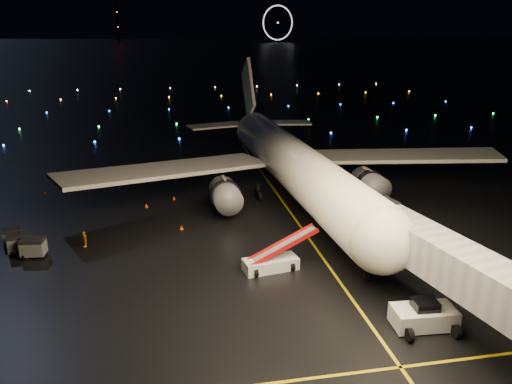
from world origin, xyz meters
TOP-DOWN VIEW (x-y plane):
  - ground at (0.00, 300.00)m, footprint 2000.00×2000.00m
  - lane_centre at (12.00, 15.00)m, footprint 0.25×80.00m
  - airliner at (13.09, 25.66)m, footprint 58.81×56.12m
  - pushback_tug at (15.66, -5.99)m, footprint 4.62×2.61m
  - belt_loader at (6.67, 4.80)m, footprint 7.37×3.09m
  - crew_c at (-10.39, 12.94)m, footprint 0.81×1.04m
  - safety_cone_0 at (-0.81, 15.72)m, footprint 0.47×0.47m
  - safety_cone_1 at (-1.33, 25.92)m, footprint 0.47×0.47m
  - safety_cone_2 at (-4.69, 23.51)m, footprint 0.54×0.54m
  - safety_cone_3 at (-17.81, 30.95)m, footprint 0.58×0.58m
  - ferris_wheel at (170.00, 720.00)m, footprint 49.33×16.80m
  - radio_mast at (-60.00, 740.00)m, footprint 1.80×1.80m
  - taxiway_lights at (0.00, 106.00)m, footprint 164.00×92.00m
  - baggage_cart_0 at (-14.83, 11.55)m, footprint 2.28×1.72m
  - baggage_cart_1 at (-16.38, 12.86)m, footprint 2.52×2.07m
  - baggage_cart_2 at (-17.62, 15.20)m, footprint 2.07×1.67m

SIDE VIEW (x-z plane):
  - ground at x=0.00m, z-range 0.00..0.00m
  - lane_centre at x=12.00m, z-range 0.00..0.02m
  - taxiway_lights at x=0.00m, z-range 0.00..0.36m
  - safety_cone_1 at x=-1.33m, z-range 0.00..0.45m
  - safety_cone_3 at x=-17.81m, z-range 0.00..0.49m
  - safety_cone_2 at x=-4.69m, z-range 0.00..0.50m
  - safety_cone_0 at x=-0.81m, z-range 0.00..0.51m
  - baggage_cart_2 at x=-17.62m, z-range 0.00..1.55m
  - crew_c at x=-10.39m, z-range 0.00..1.65m
  - baggage_cart_0 at x=-14.83m, z-range 0.00..1.81m
  - baggage_cart_1 at x=-16.38m, z-range 0.00..1.86m
  - pushback_tug at x=15.66m, z-range 0.00..2.14m
  - belt_loader at x=6.67m, z-range 0.00..3.47m
  - airliner at x=13.09m, z-range 0.00..15.99m
  - ferris_wheel at x=170.00m, z-range 0.00..52.00m
  - radio_mast at x=-60.00m, z-range 0.00..64.00m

